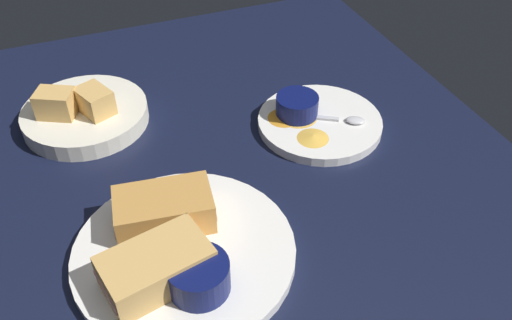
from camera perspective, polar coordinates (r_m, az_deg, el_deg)
ground_plane at (r=83.35cm, az=-8.33°, el=-4.24°), size 110.00×110.00×3.00cm
plate_sandwich_main at (r=73.42cm, az=-7.48°, el=-9.54°), size 29.36×29.36×1.60cm
sandwich_half_near at (r=74.61cm, az=-9.58°, el=-5.11°), size 14.09×9.30×4.80cm
sandwich_half_far at (r=68.31cm, az=-10.36°, el=-10.94°), size 14.44×10.18×4.80cm
ramekin_dark_sauce at (r=66.98cm, az=-6.01°, el=-11.92°), size 7.65×7.65×4.25cm
spoon_by_dark_ramekin at (r=71.68cm, az=-8.72°, el=-9.92°), size 4.63×9.80×0.80cm
plate_chips_companion at (r=94.11cm, az=6.67°, el=3.90°), size 21.16×21.16×1.60cm
ramekin_light_gravy at (r=93.17cm, az=4.32°, el=5.74°), size 7.23×7.23×3.58cm
spoon_by_gravy_ramekin at (r=93.46cm, az=9.55°, el=4.17°), size 9.22×6.36×0.80cm
plantain_chip_scatter at (r=92.15cm, az=4.38°, el=4.03°), size 10.29×13.74×0.60cm
bread_basket_rear at (r=98.03cm, az=-17.52°, el=4.67°), size 21.22×21.22×7.49cm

